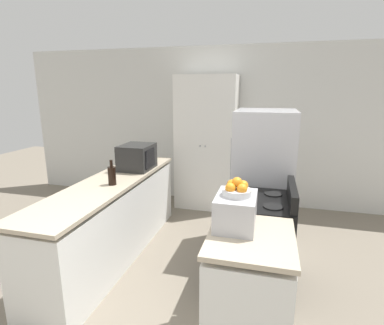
# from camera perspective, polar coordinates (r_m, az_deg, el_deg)

# --- Properties ---
(wall_back) EXTENTS (7.00, 0.06, 2.60)m
(wall_back) POSITION_cam_1_polar(r_m,az_deg,el_deg) (5.12, 4.59, 6.82)
(wall_back) COLOR silver
(wall_back) RESTS_ON ground_plane
(counter_left) EXTENTS (0.60, 2.55, 0.92)m
(counter_left) POSITION_cam_1_polar(r_m,az_deg,el_deg) (3.64, -14.89, -10.50)
(counter_left) COLOR silver
(counter_left) RESTS_ON ground_plane
(counter_right) EXTENTS (0.60, 0.73, 0.92)m
(counter_right) POSITION_cam_1_polar(r_m,az_deg,el_deg) (2.44, 10.67, -23.38)
(counter_right) COLOR silver
(counter_right) RESTS_ON ground_plane
(pantry_cabinet) EXTENTS (0.95, 0.56, 2.13)m
(pantry_cabinet) POSITION_cam_1_polar(r_m,az_deg,el_deg) (4.86, 2.76, 3.70)
(pantry_cabinet) COLOR white
(pantry_cabinet) RESTS_ON ground_plane
(stove) EXTENTS (0.66, 0.71, 1.08)m
(stove) POSITION_cam_1_polar(r_m,az_deg,el_deg) (3.05, 12.17, -14.79)
(stove) COLOR black
(stove) RESTS_ON ground_plane
(refrigerator) EXTENTS (0.69, 0.78, 1.69)m
(refrigerator) POSITION_cam_1_polar(r_m,az_deg,el_deg) (3.63, 13.28, -3.72)
(refrigerator) COLOR #B7B7BC
(refrigerator) RESTS_ON ground_plane
(microwave) EXTENTS (0.38, 0.45, 0.32)m
(microwave) POSITION_cam_1_polar(r_m,az_deg,el_deg) (3.87, -10.41, 1.05)
(microwave) COLOR black
(microwave) RESTS_ON counter_left
(wine_bottle) EXTENTS (0.08, 0.08, 0.27)m
(wine_bottle) POSITION_cam_1_polar(r_m,az_deg,el_deg) (3.30, -15.01, -2.36)
(wine_bottle) COLOR black
(wine_bottle) RESTS_ON counter_left
(toaster_oven) EXTENTS (0.30, 0.39, 0.24)m
(toaster_oven) POSITION_cam_1_polar(r_m,az_deg,el_deg) (2.26, 8.30, -9.08)
(toaster_oven) COLOR #B2B2B7
(toaster_oven) RESTS_ON counter_right
(fruit_bowl) EXTENTS (0.21, 0.21, 0.14)m
(fruit_bowl) POSITION_cam_1_polar(r_m,az_deg,el_deg) (2.19, 8.52, -5.03)
(fruit_bowl) COLOR silver
(fruit_bowl) RESTS_ON toaster_oven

